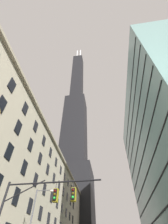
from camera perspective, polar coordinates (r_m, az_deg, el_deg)
station_building at (r=46.27m, az=-21.69°, el=-27.59°), size 16.91×72.36×25.19m
dark_skyscraper at (r=105.81m, az=-3.64°, el=-11.59°), size 22.56×22.56×198.30m
traffic_signal_mast at (r=15.53m, az=-15.36°, el=-29.47°), size 8.72×0.63×6.72m
street_lamppost at (r=24.29m, az=-17.76°, el=-33.28°), size 2.52×0.32×8.65m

